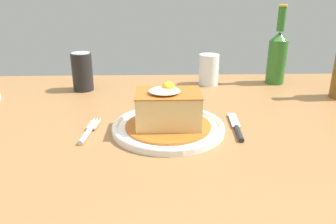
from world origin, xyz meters
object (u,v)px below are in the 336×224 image
at_px(knife, 237,129).
at_px(soda_can, 82,72).
at_px(main_plate, 168,127).
at_px(drinking_glass, 209,72).
at_px(fork, 88,132).
at_px(beer_bottle_green, 277,55).

bearing_deg(knife, soda_can, 141.21).
relative_size(main_plate, drinking_glass, 2.55).
relative_size(fork, drinking_glass, 1.35).
bearing_deg(knife, drinking_glass, 91.74).
relative_size(knife, beer_bottle_green, 0.62).
xyz_separation_m(main_plate, knife, (0.16, -0.01, -0.00)).
relative_size(fork, knife, 0.86).
distance_m(soda_can, drinking_glass, 0.42).
bearing_deg(fork, beer_bottle_green, 36.01).
height_order(knife, soda_can, soda_can).
distance_m(beer_bottle_green, drinking_glass, 0.24).
xyz_separation_m(main_plate, soda_can, (-0.27, 0.34, 0.05)).
xyz_separation_m(soda_can, beer_bottle_green, (0.66, 0.06, 0.04)).
xyz_separation_m(fork, drinking_glass, (0.34, 0.41, 0.04)).
relative_size(main_plate, fork, 1.89).
bearing_deg(knife, beer_bottle_green, 61.49).
xyz_separation_m(main_plate, fork, (-0.19, -0.02, -0.00)).
bearing_deg(main_plate, beer_bottle_green, 45.97).
distance_m(knife, beer_bottle_green, 0.48).
bearing_deg(soda_can, fork, -76.98).
height_order(fork, beer_bottle_green, beer_bottle_green).
bearing_deg(beer_bottle_green, drinking_glass, -177.26).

